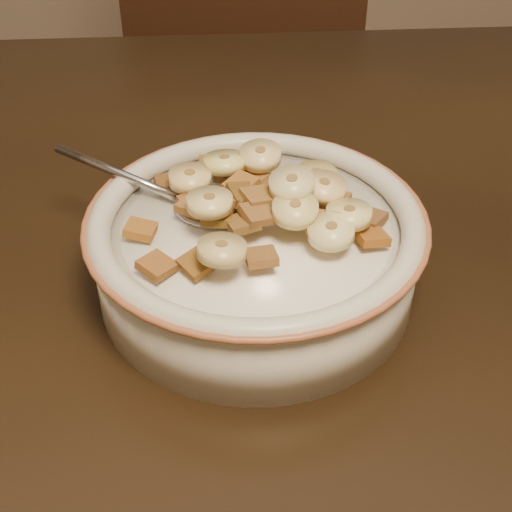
{
  "coord_description": "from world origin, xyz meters",
  "views": [
    {
      "loc": [
        0.1,
        -0.45,
        1.1
      ],
      "look_at": [
        0.13,
        -0.05,
        0.78
      ],
      "focal_mm": 50.0,
      "sensor_mm": 36.0,
      "label": 1
    }
  ],
  "objects": [
    {
      "name": "banana_slice_9",
      "position": [
        0.17,
        -0.08,
        0.82
      ],
      "size": [
        0.04,
        0.04,
        0.01
      ],
      "primitive_type": "cylinder",
      "rotation": [
        -0.11,
        -0.03,
        2.05
      ],
      "color": "#FEF5AB",
      "rests_on": "milk"
    },
    {
      "name": "cereal_square_18",
      "position": [
        0.06,
        -0.1,
        0.81
      ],
      "size": [
        0.03,
        0.03,
        0.01
      ],
      "primitive_type": "cube",
      "rotation": [
        0.11,
        -0.14,
        2.42
      ],
      "color": "#985821",
      "rests_on": "milk"
    },
    {
      "name": "cereal_bowl",
      "position": [
        0.13,
        -0.05,
        0.78
      ],
      "size": [
        0.23,
        0.23,
        0.06
      ],
      "primitive_type": "cylinder",
      "color": "silver",
      "rests_on": "table"
    },
    {
      "name": "banana_slice_8",
      "position": [
        0.15,
        -0.05,
        0.84
      ],
      "size": [
        0.04,
        0.04,
        0.02
      ],
      "primitive_type": "cylinder",
      "rotation": [
        -0.14,
        -0.09,
        2.04
      ],
      "color": "#F6DE9D",
      "rests_on": "milk"
    },
    {
      "name": "cereal_square_13",
      "position": [
        0.05,
        -0.05,
        0.81
      ],
      "size": [
        0.02,
        0.02,
        0.01
      ],
      "primitive_type": "cube",
      "rotation": [
        0.12,
        -0.17,
        2.94
      ],
      "color": "#9C6220",
      "rests_on": "milk"
    },
    {
      "name": "cereal_square_5",
      "position": [
        0.1,
        0.03,
        0.81
      ],
      "size": [
        0.02,
        0.02,
        0.01
      ],
      "primitive_type": "cube",
      "rotation": [
        -0.04,
        -0.11,
        1.65
      ],
      "color": "brown",
      "rests_on": "milk"
    },
    {
      "name": "cereal_square_16",
      "position": [
        0.08,
        -0.04,
        0.82
      ],
      "size": [
        0.03,
        0.03,
        0.01
      ],
      "primitive_type": "cube",
      "rotation": [
        -0.01,
        0.03,
        2.51
      ],
      "color": "brown",
      "rests_on": "milk"
    },
    {
      "name": "cereal_square_9",
      "position": [
        0.12,
        -0.07,
        0.82
      ],
      "size": [
        0.03,
        0.03,
        0.01
      ],
      "primitive_type": "cube",
      "rotation": [
        -0.14,
        -0.03,
        0.34
      ],
      "color": "brown",
      "rests_on": "milk"
    },
    {
      "name": "spoon",
      "position": [
        0.09,
        -0.03,
        0.81
      ],
      "size": [
        0.07,
        0.06,
        0.01
      ],
      "primitive_type": "ellipsoid",
      "rotation": [
        0.0,
        0.0,
        4.22
      ],
      "color": "#9EA3B0",
      "rests_on": "cereal_bowl"
    },
    {
      "name": "cereal_square_19",
      "position": [
        0.2,
        -0.07,
        0.81
      ],
      "size": [
        0.02,
        0.02,
        0.01
      ],
      "primitive_type": "cube",
      "rotation": [
        0.13,
        0.16,
        1.78
      ],
      "color": "#935B1E",
      "rests_on": "milk"
    },
    {
      "name": "cereal_square_3",
      "position": [
        0.13,
        0.01,
        0.81
      ],
      "size": [
        0.03,
        0.03,
        0.01
      ],
      "primitive_type": "cube",
      "rotation": [
        -0.24,
        -0.05,
        0.48
      ],
      "color": "brown",
      "rests_on": "milk"
    },
    {
      "name": "chair",
      "position": [
        0.15,
        0.6,
        0.49
      ],
      "size": [
        0.49,
        0.49,
        0.97
      ],
      "primitive_type": "cube",
      "rotation": [
        0.0,
        0.0,
        -0.14
      ],
      "color": "black",
      "rests_on": "floor"
    },
    {
      "name": "milk",
      "position": [
        0.13,
        -0.05,
        0.81
      ],
      "size": [
        0.19,
        0.19,
        0.0
      ],
      "primitive_type": "cylinder",
      "color": "white",
      "rests_on": "cereal_bowl"
    },
    {
      "name": "table",
      "position": [
        0.0,
        0.0,
        0.73
      ],
      "size": [
        1.41,
        0.92,
        0.04
      ],
      "primitive_type": "cube",
      "rotation": [
        0.0,
        0.0,
        0.01
      ],
      "color": "black",
      "rests_on": "floor"
    },
    {
      "name": "cereal_square_2",
      "position": [
        0.11,
        -0.04,
        0.83
      ],
      "size": [
        0.03,
        0.03,
        0.01
      ],
      "primitive_type": "cube",
      "rotation": [
        0.1,
        0.06,
        2.79
      ],
      "color": "#985C22",
      "rests_on": "milk"
    },
    {
      "name": "cereal_square_22",
      "position": [
        0.21,
        -0.05,
        0.81
      ],
      "size": [
        0.03,
        0.03,
        0.01
      ],
      "primitive_type": "cube",
      "rotation": [
        -0.08,
        0.03,
        0.88
      ],
      "color": "brown",
      "rests_on": "milk"
    },
    {
      "name": "banana_slice_0",
      "position": [
        0.15,
        -0.07,
        0.83
      ],
      "size": [
        0.04,
        0.04,
        0.01
      ],
      "primitive_type": "cylinder",
      "rotation": [
        -0.09,
        -0.09,
        2.14
      ],
      "color": "#FEE58A",
      "rests_on": "milk"
    },
    {
      "name": "cereal_square_7",
      "position": [
        0.13,
        -0.1,
        0.82
      ],
      "size": [
        0.02,
        0.02,
        0.01
      ],
      "primitive_type": "cube",
      "rotation": [
        -0.18,
        -0.01,
        0.13
      ],
      "color": "#985C34",
      "rests_on": "milk"
    },
    {
      "name": "cereal_square_21",
      "position": [
        0.11,
        0.0,
        0.82
      ],
      "size": [
        0.02,
        0.02,
        0.01
      ],
      "primitive_type": "cube",
      "rotation": [
        0.03,
        -0.14,
        2.97
      ],
      "color": "brown",
      "rests_on": "milk"
    },
    {
      "name": "cereal_square_4",
      "position": [
        0.06,
        0.0,
        0.81
      ],
      "size": [
        0.02,
        0.02,
        0.01
      ],
      "primitive_type": "cube",
      "rotation": [
        -0.04,
        0.08,
        0.2
      ],
      "color": "brown",
      "rests_on": "milk"
    },
    {
      "name": "cereal_square_6",
      "position": [
        0.17,
        -0.06,
        0.82
      ],
      "size": [
        0.02,
        0.02,
        0.01
      ],
      "primitive_type": "cube",
      "rotation": [
        0.04,
        -0.14,
        1.38
      ],
      "color": "#926121",
      "rests_on": "milk"
    },
    {
      "name": "cereal_square_11",
      "position": [
        0.12,
        -0.04,
        0.83
      ],
      "size": [
        0.03,
        0.03,
        0.01
      ],
      "primitive_type": "cube",
      "rotation": [
        0.22,
        -0.15,
        1.92
      ],
      "color": "brown",
      "rests_on": "milk"
    },
    {
      "name": "cereal_square_1",
      "position": [
        0.16,
        -0.01,
        0.82
      ],
      "size": [
        0.02,
        0.02,
        0.01
      ],
      "primitive_type": "cube",
      "rotation": [
        -0.08,
        0.15,
        0.06
      ],
      "color": "brown",
      "rests_on": "milk"
    },
    {
      "name": "cereal_square_14",
      "position": [
        0.18,
        -0.03,
        0.82
      ],
      "size": [
        0.03,
        0.03,
        0.01
      ],
      "primitive_type": "cube",
      "rotation": [
        -0.08,
        0.04,
        2.54
      ],
      "color": "brown",
      "rests_on": "milk"
    },
    {
      "name": "banana_slice_5",
      "position": [
        0.1,
        -0.1,
        0.83
      ],
      "size": [
        0.04,
        0.04,
        0.01
      ],
      "primitive_type": "cylinder",
      "rotation": [
        0.11,
        0.08,
        2.03
      ],
      "color": "#E5C37B",
      "rests_on": "milk"
    },
    {
      "name": "cereal_square_8",
      "position": [
        0.12,
        -0.02,
        0.83
      ],
      "size": [
        0.03,
        0.03,
        0.01
      ],
      "primitive_type": "cube",
      "rotation": [
        -0.17,
        0.05,
        2.35
      ],
      "color": "brown",
      "rests_on": "milk"
    },
    {
      "name": "banana_slice_10",
      "position": [
        0.19,
        -0.06,
        0.83
      ],
      "size": [
        0.04,
        0.04,
        0.01
      ],
      "primitive_type": "cylinder",
      "rotation": [
        -0.04,
        0.09,
        1.37
      ],
      "color": "#FBE8A6",
      "rests_on": "milk"
    },
    {
      "name": "banana_slice_2",
      "position": [
        0.13,
        0.01,
        0.83
      ],
      "size": [
        0.03,
        0.04,
        0.01
      ],
      "primitive_type": "cylinder",
      "rotation": [
        -0.03,
        -0.12,
        1.45
      ],
      "color": "#F0D07E",
      "rests_on": "milk"
    },
    {
      "name": "cereal_square_23",
      "position": [
        0.09,
        -0.1,
        0.82
      ],
      "size": [
        0.03,
        0.03,
        0.01
      ],
      "primitive_type": "cube",
      "rotation": [
        -0.16,
        -0.12,
        2.23
      ],
      "color": "brown",
      "rests_on": "milk"
    },
    {
      "name": "banana_slice_7",
      "position": [
        0.17,
        -0.04,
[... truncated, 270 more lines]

